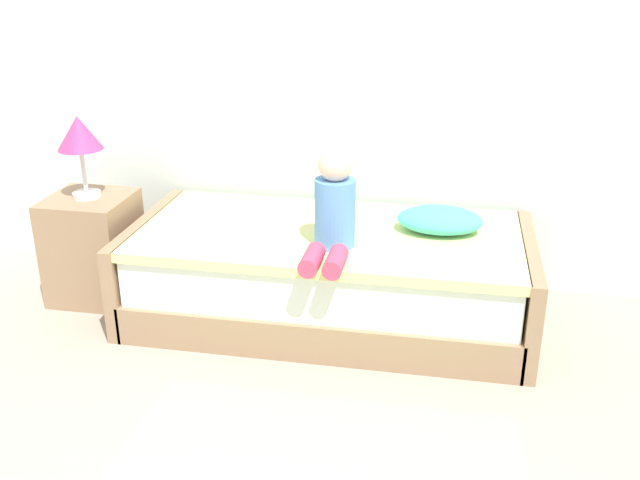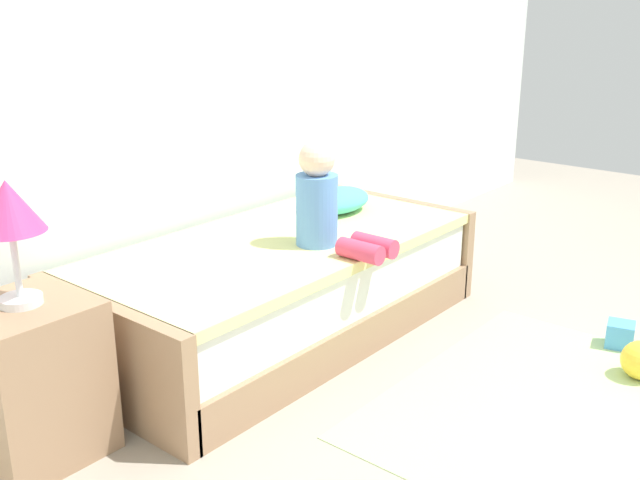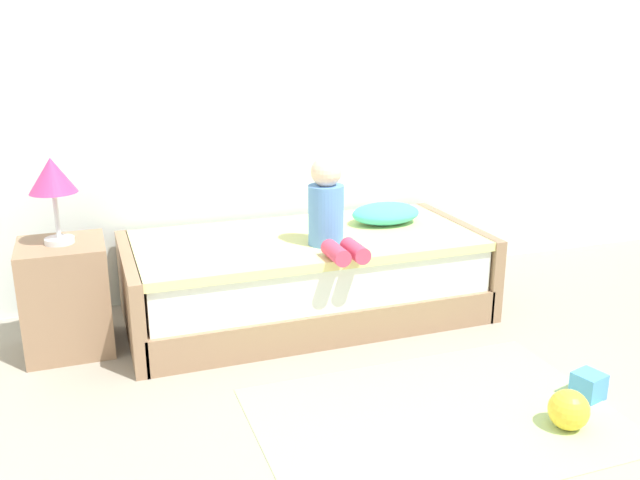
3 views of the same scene
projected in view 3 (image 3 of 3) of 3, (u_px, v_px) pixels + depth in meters
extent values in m
cube|color=silver|center=(301.00, 65.00, 4.30)|extent=(7.20, 0.10, 2.90)
cube|color=#997556|center=(306.00, 300.00, 4.10)|extent=(2.00, 1.00, 0.20)
cube|color=white|center=(306.00, 264.00, 4.03)|extent=(1.94, 0.94, 0.25)
cube|color=#E5E08C|center=(306.00, 240.00, 3.99)|extent=(1.98, 0.98, 0.05)
cube|color=#997556|center=(131.00, 298.00, 3.72)|extent=(0.07, 1.00, 0.50)
cube|color=#997556|center=(455.00, 258.00, 4.38)|extent=(0.07, 1.00, 0.50)
cube|color=#997556|center=(66.00, 297.00, 3.60)|extent=(0.44, 0.44, 0.60)
cylinder|color=silver|center=(60.00, 241.00, 3.51)|extent=(0.15, 0.15, 0.03)
cylinder|color=silver|center=(57.00, 215.00, 3.47)|extent=(0.02, 0.02, 0.24)
cone|color=#E5387A|center=(52.00, 175.00, 3.41)|extent=(0.24, 0.24, 0.18)
cylinder|color=#598CD1|center=(326.00, 215.00, 3.79)|extent=(0.20, 0.20, 0.34)
sphere|color=beige|center=(326.00, 172.00, 3.72)|extent=(0.17, 0.17, 0.17)
cylinder|color=#D83F60|center=(336.00, 253.00, 3.54)|extent=(0.09, 0.22, 0.09)
cylinder|color=#D83F60|center=(355.00, 251.00, 3.57)|extent=(0.09, 0.22, 0.09)
ellipsoid|color=#4CCCBC|center=(386.00, 213.00, 4.23)|extent=(0.44, 0.30, 0.13)
sphere|color=yellow|center=(569.00, 410.00, 2.92)|extent=(0.18, 0.18, 0.18)
cube|color=#B2D189|center=(437.00, 418.00, 3.01)|extent=(1.60, 1.10, 0.01)
cube|color=#4C99E5|center=(588.00, 386.00, 3.17)|extent=(0.15, 0.15, 0.13)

